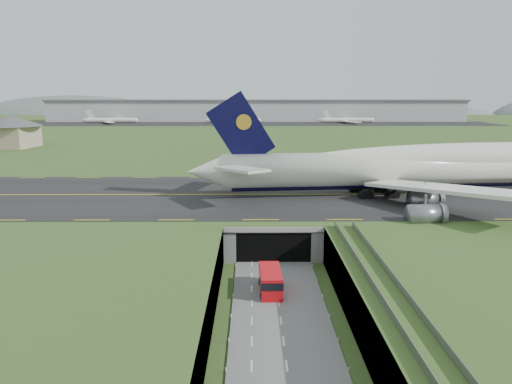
{
  "coord_description": "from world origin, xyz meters",
  "views": [
    {
      "loc": [
        -3.4,
        -68.27,
        26.98
      ],
      "look_at": [
        -2.72,
        20.0,
        9.27
      ],
      "focal_mm": 35.0,
      "sensor_mm": 36.0,
      "label": 1
    }
  ],
  "objects": [
    {
      "name": "guideway",
      "position": [
        11.0,
        -19.11,
        5.32
      ],
      "size": [
        3.0,
        53.0,
        7.05
      ],
      "color": "#A8A8A3",
      "rests_on": "ground"
    },
    {
      "name": "tunnel_portal",
      "position": [
        0.0,
        16.71,
        3.33
      ],
      "size": [
        17.0,
        22.3,
        6.0
      ],
      "color": "gray",
      "rests_on": "ground"
    },
    {
      "name": "jumbo_jet",
      "position": [
        34.76,
        33.71,
        11.92
      ],
      "size": [
        106.24,
        65.89,
        21.9
      ],
      "rotation": [
        0.0,
        0.0,
        0.1
      ],
      "color": "silver",
      "rests_on": "ground"
    },
    {
      "name": "service_building",
      "position": [
        -95.52,
        123.86,
        13.36
      ],
      "size": [
        25.52,
        25.52,
        12.43
      ],
      "rotation": [
        0.0,
        0.0,
        -0.13
      ],
      "color": "tan",
      "rests_on": "ground"
    },
    {
      "name": "taxiway",
      "position": [
        0.0,
        33.0,
        6.09
      ],
      "size": [
        800.0,
        44.0,
        0.18
      ],
      "primitive_type": "cube",
      "color": "black",
      "rests_on": "airfield_deck"
    },
    {
      "name": "distant_hills",
      "position": [
        64.38,
        430.0,
        -4.0
      ],
      "size": [
        700.0,
        91.0,
        60.0
      ],
      "color": "#50605D",
      "rests_on": "ground"
    },
    {
      "name": "shuttle_tram",
      "position": [
        -0.94,
        -3.99,
        1.72
      ],
      "size": [
        3.16,
        7.76,
        3.13
      ],
      "rotation": [
        0.0,
        0.0,
        0.03
      ],
      "color": "red",
      "rests_on": "ground"
    },
    {
      "name": "airfield_deck",
      "position": [
        0.0,
        0.0,
        3.0
      ],
      "size": [
        800.0,
        800.0,
        6.0
      ],
      "primitive_type": "cube",
      "color": "gray",
      "rests_on": "ground"
    },
    {
      "name": "cargo_terminal",
      "position": [
        -0.17,
        299.41,
        13.96
      ],
      "size": [
        320.0,
        67.0,
        15.6
      ],
      "color": "#B2B2B2",
      "rests_on": "ground"
    },
    {
      "name": "ground",
      "position": [
        0.0,
        0.0,
        0.0
      ],
      "size": [
        900.0,
        900.0,
        0.0
      ],
      "primitive_type": "plane",
      "color": "#325421",
      "rests_on": "ground"
    },
    {
      "name": "trench_road",
      "position": [
        0.0,
        -7.5,
        0.1
      ],
      "size": [
        12.0,
        75.0,
        0.2
      ],
      "primitive_type": "cube",
      "color": "slate",
      "rests_on": "ground"
    }
  ]
}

